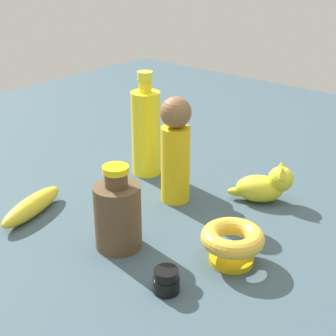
# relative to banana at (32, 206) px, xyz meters

# --- Properties ---
(ground) EXTENTS (2.00, 2.00, 0.00)m
(ground) POSITION_rel_banana_xyz_m (0.17, 0.21, -0.02)
(ground) COLOR #384C56
(banana) EXTENTS (0.09, 0.18, 0.04)m
(banana) POSITION_rel_banana_xyz_m (0.00, 0.00, 0.00)
(banana) COLOR gold
(banana) RESTS_ON ground
(nail_polish_jar) EXTENTS (0.04, 0.04, 0.04)m
(nail_polish_jar) POSITION_rel_banana_xyz_m (0.36, -0.01, -0.00)
(nail_polish_jar) COLOR black
(nail_polish_jar) RESTS_ON ground
(person_figure_adult) EXTENTS (0.06, 0.06, 0.22)m
(person_figure_adult) POSITION_rel_banana_xyz_m (0.17, 0.24, 0.09)
(person_figure_adult) COLOR yellow
(person_figure_adult) RESTS_ON ground
(cat_figurine) EXTENTS (0.12, 0.10, 0.09)m
(cat_figurine) POSITION_rel_banana_xyz_m (0.32, 0.35, 0.02)
(cat_figurine) COLOR gold
(cat_figurine) RESTS_ON ground
(bottle_tall) EXTENTS (0.07, 0.07, 0.24)m
(bottle_tall) POSITION_rel_banana_xyz_m (0.03, 0.30, 0.08)
(bottle_tall) COLOR yellow
(bottle_tall) RESTS_ON ground
(bowl) EXTENTS (0.11, 0.11, 0.06)m
(bowl) POSITION_rel_banana_xyz_m (0.39, 0.12, 0.02)
(bowl) COLOR gold
(bowl) RESTS_ON ground
(bottle_short) EXTENTS (0.08, 0.08, 0.15)m
(bottle_short) POSITION_rel_banana_xyz_m (0.21, 0.03, 0.04)
(bottle_short) COLOR brown
(bottle_short) RESTS_ON ground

